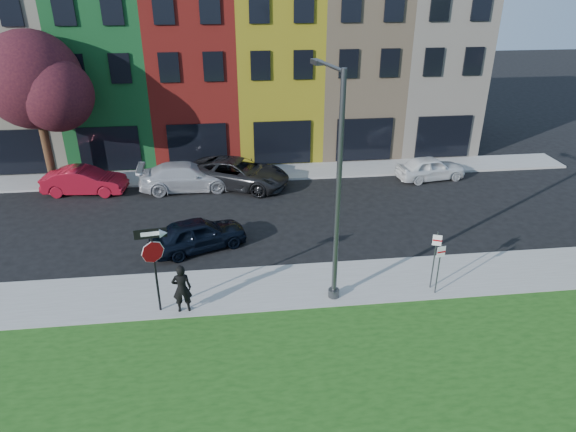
{
  "coord_description": "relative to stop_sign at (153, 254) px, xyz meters",
  "views": [
    {
      "loc": [
        -3.12,
        -13.12,
        10.96
      ],
      "look_at": [
        -1.09,
        4.0,
        2.55
      ],
      "focal_mm": 32.0,
      "sensor_mm": 36.0,
      "label": 1
    }
  ],
  "objects": [
    {
      "name": "ground",
      "position": [
        5.83,
        -2.01,
        -2.4
      ],
      "size": [
        120.0,
        120.0,
        0.0
      ],
      "primitive_type": "plane",
      "color": "black",
      "rests_on": "ground"
    },
    {
      "name": "sidewalk_near",
      "position": [
        7.83,
        0.99,
        -2.34
      ],
      "size": [
        40.0,
        3.0,
        0.12
      ],
      "primitive_type": "cube",
      "color": "gray",
      "rests_on": "ground"
    },
    {
      "name": "sidewalk_far",
      "position": [
        2.83,
        12.99,
        -2.34
      ],
      "size": [
        40.0,
        2.4,
        0.12
      ],
      "primitive_type": "cube",
      "color": "gray",
      "rests_on": "ground"
    },
    {
      "name": "rowhouse_block",
      "position": [
        3.33,
        19.17,
        2.59
      ],
      "size": [
        30.0,
        10.12,
        10.0
      ],
      "color": "beige",
      "rests_on": "ground"
    },
    {
      "name": "stop_sign",
      "position": [
        0.0,
        0.0,
        0.0
      ],
      "size": [
        1.05,
        0.17,
        3.2
      ],
      "rotation": [
        0.0,
        0.0,
        0.12
      ],
      "color": "black",
      "rests_on": "sidewalk_near"
    },
    {
      "name": "man",
      "position": [
        0.82,
        -0.11,
        -1.37
      ],
      "size": [
        0.72,
        0.52,
        1.82
      ],
      "primitive_type": "imported",
      "rotation": [
        0.0,
        0.0,
        3.21
      ],
      "color": "black",
      "rests_on": "sidewalk_near"
    },
    {
      "name": "sedan_near",
      "position": [
        1.17,
        4.47,
        -1.7
      ],
      "size": [
        4.41,
        5.22,
        1.4
      ],
      "primitive_type": "imported",
      "rotation": [
        0.0,
        0.0,
        1.94
      ],
      "color": "black",
      "rests_on": "ground"
    },
    {
      "name": "parked_car_red",
      "position": [
        -5.07,
        11.27,
        -1.69
      ],
      "size": [
        2.4,
        4.61,
        1.42
      ],
      "primitive_type": "imported",
      "rotation": [
        0.0,
        0.0,
        1.47
      ],
      "color": "maroon",
      "rests_on": "ground"
    },
    {
      "name": "parked_car_silver",
      "position": [
        0.31,
        11.17,
        -1.66
      ],
      "size": [
        2.44,
        5.23,
        1.47
      ],
      "primitive_type": "imported",
      "rotation": [
        0.0,
        0.0,
        1.61
      ],
      "color": "#BCBCC1",
      "rests_on": "ground"
    },
    {
      "name": "parked_car_dark",
      "position": [
        3.07,
        11.25,
        -1.62
      ],
      "size": [
        6.7,
        7.51,
        1.56
      ],
      "primitive_type": "imported",
      "rotation": [
        0.0,
        0.0,
        1.16
      ],
      "color": "black",
      "rests_on": "ground"
    },
    {
      "name": "parked_car_white",
      "position": [
        13.97,
        11.06,
        -1.73
      ],
      "size": [
        2.7,
        4.37,
        1.34
      ],
      "primitive_type": "imported",
      "rotation": [
        0.0,
        0.0,
        1.72
      ],
      "color": "white",
      "rests_on": "ground"
    },
    {
      "name": "street_lamp",
      "position": [
        6.14,
        0.3,
        1.82
      ],
      "size": [
        0.86,
        2.54,
        8.14
      ],
      "rotation": [
        0.0,
        0.0,
        0.23
      ],
      "color": "#444649",
      "rests_on": "sidewalk_near"
    },
    {
      "name": "parking_sign_a",
      "position": [
        9.9,
        0.24,
        -0.82
      ],
      "size": [
        0.3,
        0.16,
        2.35
      ],
      "rotation": [
        0.0,
        0.0,
        -0.39
      ],
      "color": "#444649",
      "rests_on": "sidewalk_near"
    },
    {
      "name": "parking_sign_b",
      "position": [
        9.95,
        -0.12,
        -0.99
      ],
      "size": [
        0.32,
        0.11,
        2.04
      ],
      "rotation": [
        0.0,
        0.0,
        0.16
      ],
      "color": "#444649",
      "rests_on": "sidewalk_near"
    },
    {
      "name": "tree_purple",
      "position": [
        -6.98,
        12.66,
        3.25
      ],
      "size": [
        5.94,
        5.2,
        8.14
      ],
      "color": "#301E10",
      "rests_on": "sidewalk_far"
    }
  ]
}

